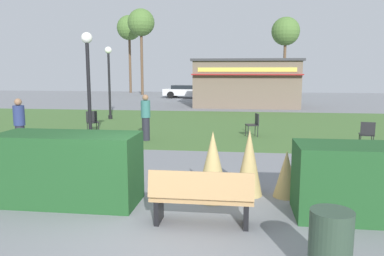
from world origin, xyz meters
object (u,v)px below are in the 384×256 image
Objects in this scene: food_kiosk at (246,83)px; cafe_chair_east at (254,123)px; park_bench at (201,197)px; parked_car_west_slot at (186,91)px; person_strolling at (20,125)px; tree_center_bg at (141,23)px; person_standing at (146,117)px; lamppost_far at (109,73)px; tree_right_bg at (129,29)px; cafe_chair_west at (367,133)px; parked_car_center_slot at (244,91)px; cafe_chair_center at (92,120)px; trash_bin at (330,245)px; tree_left_bg at (286,32)px; lamppost_mid at (88,75)px.

cafe_chair_east is (0.18, -12.82, -1.16)m from food_kiosk.
parked_car_west_slot reaches higher than park_bench.
tree_center_bg reaches higher than person_strolling.
person_strolling and person_standing have the same top height.
lamppost_far is 8.85m from cafe_chair_east.
cafe_chair_east is 0.53× the size of person_standing.
park_bench is at bearing -71.87° from tree_right_bg.
tree_center_bg is at bearing 104.44° from person_standing.
tree_center_bg is (-14.57, 26.69, 6.90)m from cafe_chair_west.
parked_car_west_slot is 1.00× the size of parked_car_center_slot.
person_strolling reaches higher than parked_car_center_slot.
cafe_chair_center is 0.53× the size of person_strolling.
cafe_chair_west is (3.02, 8.37, 0.09)m from trash_bin.
person_strolling is (-6.23, 4.98, 0.38)m from park_bench.
park_bench is 0.19× the size of tree_center_bg.
tree_center_bg reaches higher than cafe_chair_west.
tree_right_bg reaches higher than cafe_chair_west.
park_bench is at bearing -98.33° from tree_left_bg.
lamppost_mid is at bearing -141.40° from person_standing.
cafe_chair_east is at bearing -66.10° from tree_center_bg.
parked_car_center_slot reaches higher than park_bench.
trash_bin is at bearing -71.76° from tree_center_bg.
lamppost_mid reaches higher than parked_car_west_slot.
food_kiosk is (-0.76, 23.10, 1.25)m from trash_bin.
park_bench is 2.24m from trash_bin.
tree_left_bg is (4.92, 33.57, 5.88)m from park_bench.
person_strolling is at bearing 141.13° from trash_bin.
tree_center_bg is (-4.40, 24.79, 6.90)m from cafe_chair_center.
parked_car_west_slot reaches higher than cafe_chair_center.
person_standing reaches higher than park_bench.
cafe_chair_center is (-6.58, -0.02, 0.00)m from cafe_chair_east.
person_standing is (3.44, -5.91, -1.54)m from lamppost_far.
park_bench is 0.45× the size of lamppost_far.
park_bench is 1.91× the size of cafe_chair_center.
tree_left_bg is at bearing 84.78° from trash_bin.
food_kiosk reaches higher than trash_bin.
person_strolling is 29.61m from tree_center_bg.
tree_right_bg is (-5.98, 32.32, 6.47)m from person_strolling.
parked_car_west_slot is 11.75m from tree_left_bg.
trash_bin is at bearing -95.22° from tree_left_bg.
parked_car_west_slot is (0.91, 20.71, 0.12)m from cafe_chair_center.
parked_car_center_slot is at bearing -20.81° from tree_center_bg.
tree_right_bg reaches higher than cafe_chair_center.
park_bench is 21.72m from food_kiosk.
cafe_chair_center is 21.66m from parked_car_center_slot.
trash_bin is at bearing -70.21° from tree_right_bg.
food_kiosk is 9.65m from parked_car_west_slot.
parked_car_center_slot is at bearing -30.57° from tree_right_bg.
parked_car_center_slot is at bearing 77.16° from lamppost_mid.
tree_left_bg is at bearing 61.09° from lamppost_far.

